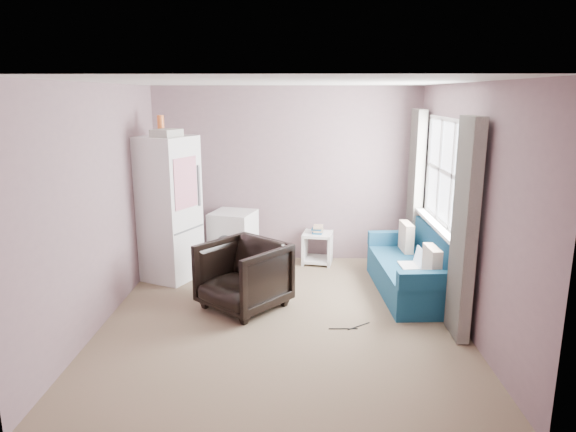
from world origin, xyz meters
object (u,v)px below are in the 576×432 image
side_table (318,246)px  armchair (243,272)px  washing_machine (233,238)px  sofa (417,271)px  fridge (168,208)px

side_table → armchair: bearing=-119.0°
washing_machine → sofa: 2.55m
armchair → side_table: armchair is taller
fridge → sofa: (3.15, -0.49, -0.66)m
armchair → washing_machine: bearing=141.5°
armchair → fridge: size_ratio=0.40×
washing_machine → sofa: bearing=-6.7°
fridge → side_table: fridge is taller
sofa → fridge: bearing=167.9°
fridge → side_table: size_ratio=3.82×
armchair → side_table: (0.90, 1.62, -0.16)m
side_table → sofa: sofa is taller
fridge → washing_machine: size_ratio=2.69×
armchair → washing_machine: armchair is taller
washing_machine → sofa: (2.37, -0.95, -0.13)m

